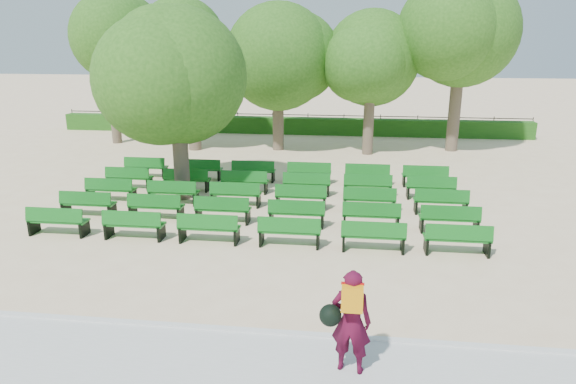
# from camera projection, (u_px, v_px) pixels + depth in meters

# --- Properties ---
(ground) EXTENTS (120.00, 120.00, 0.00)m
(ground) POSITION_uv_depth(u_px,v_px,m) (233.00, 216.00, 15.32)
(ground) COLOR beige
(paving) EXTENTS (30.00, 2.20, 0.06)m
(paving) POSITION_uv_depth(u_px,v_px,m) (129.00, 364.00, 8.27)
(paving) COLOR silver
(paving) RESTS_ON ground
(curb) EXTENTS (30.00, 0.12, 0.10)m
(curb) POSITION_uv_depth(u_px,v_px,m) (156.00, 325.00, 9.36)
(curb) COLOR silver
(curb) RESTS_ON ground
(hedge) EXTENTS (26.00, 0.70, 0.90)m
(hedge) POSITION_uv_depth(u_px,v_px,m) (289.00, 126.00, 28.50)
(hedge) COLOR #235A17
(hedge) RESTS_ON ground
(fence) EXTENTS (26.00, 0.10, 1.02)m
(fence) POSITION_uv_depth(u_px,v_px,m) (290.00, 132.00, 29.01)
(fence) COLOR black
(fence) RESTS_ON ground
(tree_line) EXTENTS (21.80, 6.80, 7.04)m
(tree_line) POSITION_uv_depth(u_px,v_px,m) (279.00, 148.00, 24.83)
(tree_line) COLOR #32681B
(tree_line) RESTS_ON ground
(bench_array) EXTENTS (1.62, 0.61, 1.00)m
(bench_array) POSITION_uv_depth(u_px,v_px,m) (269.00, 205.00, 16.07)
(bench_array) COLOR #12671A
(bench_array) RESTS_ON ground
(tree_among) EXTENTS (4.40, 4.40, 6.27)m
(tree_among) POSITION_uv_depth(u_px,v_px,m) (175.00, 66.00, 15.80)
(tree_among) COLOR brown
(tree_among) RESTS_ON ground
(person) EXTENTS (0.83, 0.53, 1.71)m
(person) POSITION_uv_depth(u_px,v_px,m) (349.00, 320.00, 7.83)
(person) COLOR #460A22
(person) RESTS_ON ground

